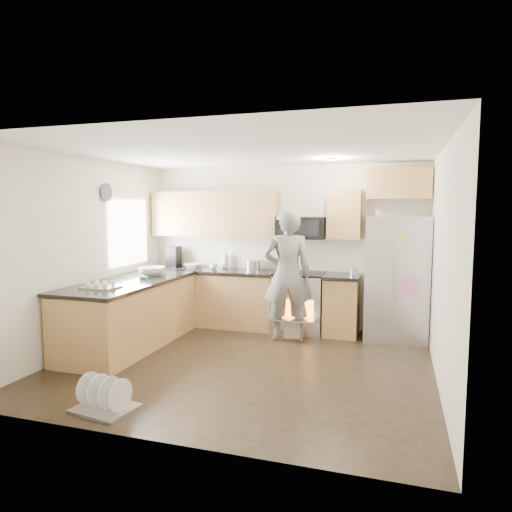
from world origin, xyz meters
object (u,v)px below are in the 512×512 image
(stove_range, at_px, (300,289))
(person, at_px, (287,275))
(dish_rack, at_px, (105,401))
(refrigerator, at_px, (395,278))

(stove_range, xyz_separation_m, person, (-0.08, -0.49, 0.28))
(dish_rack, bearing_deg, person, 68.56)
(person, distance_m, dish_rack, 3.16)
(dish_rack, bearing_deg, stove_range, 70.28)
(stove_range, relative_size, person, 0.93)
(stove_range, height_order, refrigerator, refrigerator)
(refrigerator, bearing_deg, person, -165.56)
(refrigerator, height_order, dish_rack, refrigerator)
(stove_range, relative_size, dish_rack, 2.90)
(person, bearing_deg, refrigerator, -178.01)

